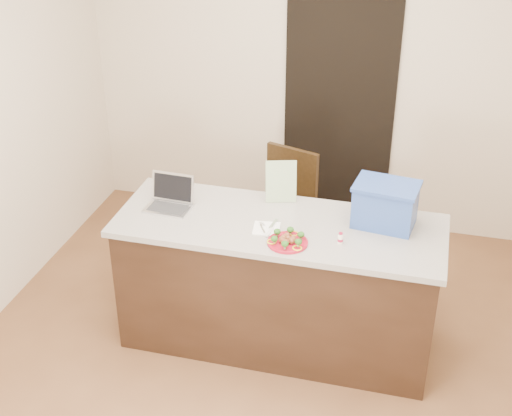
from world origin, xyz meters
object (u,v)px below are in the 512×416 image
(laptop, at_px, (170,198))
(blue_box, at_px, (385,204))
(chair, at_px, (289,204))
(plate, at_px, (288,242))
(island, at_px, (278,283))
(yogurt_bottle, at_px, (340,239))
(napkin, at_px, (266,228))

(laptop, relative_size, blue_box, 0.71)
(chair, bearing_deg, laptop, -106.57)
(plate, xyz_separation_m, laptop, (-0.84, 0.26, 0.05))
(plate, bearing_deg, island, 114.84)
(blue_box, xyz_separation_m, chair, (-0.76, 0.76, -0.51))
(island, height_order, chair, chair)
(laptop, bearing_deg, yogurt_bottle, -6.30)
(laptop, xyz_separation_m, chair, (0.60, 0.87, -0.43))
(island, relative_size, plate, 8.47)
(laptop, distance_m, chair, 1.14)
(yogurt_bottle, distance_m, chair, 1.24)
(napkin, bearing_deg, plate, -39.41)
(blue_box, bearing_deg, yogurt_bottle, -121.18)
(yogurt_bottle, bearing_deg, plate, -164.37)
(napkin, distance_m, yogurt_bottle, 0.47)
(blue_box, bearing_deg, laptop, -168.45)
(blue_box, distance_m, chair, 1.19)
(napkin, relative_size, laptop, 0.55)
(plate, distance_m, blue_box, 0.66)
(yogurt_bottle, distance_m, blue_box, 0.38)
(island, height_order, yogurt_bottle, yogurt_bottle)
(laptop, bearing_deg, blue_box, 7.19)
(island, relative_size, chair, 2.13)
(plate, relative_size, laptop, 0.82)
(laptop, height_order, chair, laptop)
(plate, bearing_deg, blue_box, 35.15)
(yogurt_bottle, bearing_deg, napkin, 174.03)
(plate, distance_m, chair, 1.22)
(plate, xyz_separation_m, yogurt_bottle, (0.30, 0.08, 0.02))
(island, bearing_deg, plate, -65.16)
(napkin, bearing_deg, blue_box, 19.10)
(yogurt_bottle, distance_m, laptop, 1.15)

